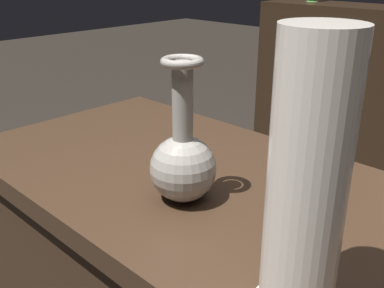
% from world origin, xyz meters
% --- Properties ---
extents(vase_centerpiece, '(0.13, 0.13, 0.29)m').
position_xyz_m(vase_centerpiece, '(0.05, -0.10, 0.89)').
color(vase_centerpiece, gray).
rests_on(vase_centerpiece, display_plinth).
extents(vase_tall_behind, '(0.12, 0.12, 0.39)m').
position_xyz_m(vase_tall_behind, '(0.38, -0.20, 0.99)').
color(vase_tall_behind, silver).
rests_on(vase_tall_behind, display_plinth).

